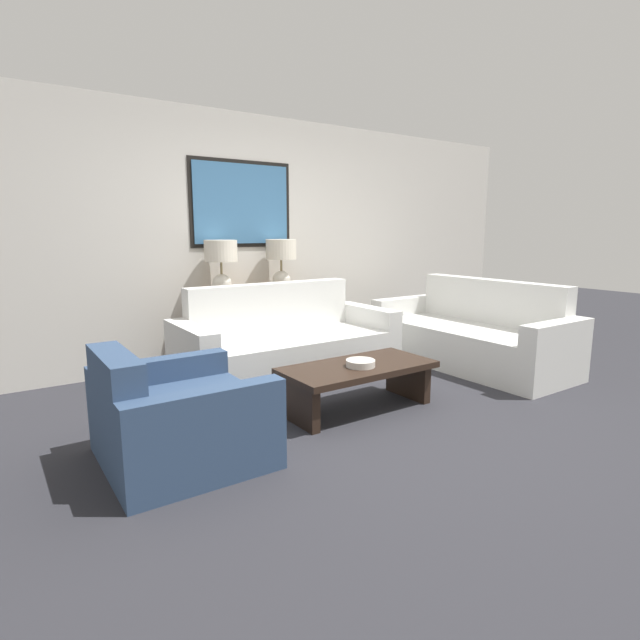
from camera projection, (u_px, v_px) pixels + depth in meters
ground_plane at (380, 419)px, 3.80m from camera, size 20.00×20.00×0.00m
back_wall at (240, 239)px, 5.49m from camera, size 8.25×0.12×2.65m
console_table at (254, 328)px, 5.44m from camera, size 1.21×0.39×0.75m
table_lamp_left at (221, 260)px, 5.11m from camera, size 0.33×0.33×0.57m
table_lamp_right at (281, 258)px, 5.50m from camera, size 0.33×0.33×0.57m
couch_by_back_wall at (286, 347)px, 4.89m from camera, size 2.13×0.90×0.90m
couch_by_side at (471, 337)px, 5.32m from camera, size 0.90×2.13×0.90m
coffee_table at (358, 376)px, 3.97m from camera, size 1.24×0.59×0.37m
decorative_bowl at (361, 363)px, 3.90m from camera, size 0.23×0.23×0.05m
armchair_near_back_wall at (177, 420)px, 3.09m from camera, size 0.93×0.97×0.74m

